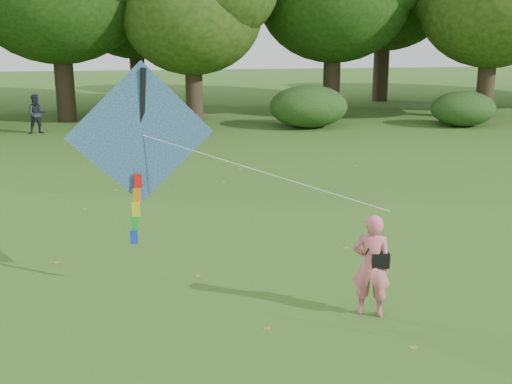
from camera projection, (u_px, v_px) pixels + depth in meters
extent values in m
plane|color=#265114|center=(343.00, 302.00, 11.27)|extent=(100.00, 100.00, 0.00)
imported|color=#DF697B|center=(371.00, 265.00, 10.58)|extent=(0.75, 0.62, 1.76)
imported|color=#22232D|center=(37.00, 114.00, 26.98)|extent=(0.96, 0.85, 1.67)
cube|color=black|center=(379.00, 260.00, 10.53)|extent=(0.30, 0.20, 0.26)
cylinder|color=black|center=(374.00, 241.00, 10.42)|extent=(0.33, 0.14, 0.47)
cube|color=#233799|center=(141.00, 135.00, 11.03)|extent=(2.51, 0.63, 2.55)
cube|color=black|center=(141.00, 134.00, 11.05)|extent=(0.29, 0.56, 2.31)
cylinder|color=white|center=(262.00, 172.00, 10.67)|extent=(3.99, 1.54, 1.07)
cube|color=red|center=(138.00, 181.00, 11.25)|extent=(0.14, 0.06, 0.26)
cube|color=orange|center=(137.00, 195.00, 11.32)|extent=(0.14, 0.06, 0.26)
cube|color=yellow|center=(136.00, 209.00, 11.39)|extent=(0.14, 0.06, 0.26)
cube|color=green|center=(135.00, 223.00, 11.45)|extent=(0.14, 0.06, 0.26)
cube|color=blue|center=(134.00, 237.00, 11.52)|extent=(0.14, 0.06, 0.26)
cylinder|color=#3A2D1E|center=(64.00, 80.00, 29.91)|extent=(0.88, 0.88, 3.85)
cylinder|color=#3A2D1E|center=(194.00, 88.00, 29.75)|extent=(0.80, 0.80, 3.15)
ellipsoid|color=#1E3F11|center=(192.00, 14.00, 28.86)|extent=(6.40, 6.40, 5.44)
cylinder|color=#3A2D1E|center=(332.00, 77.00, 32.41)|extent=(0.86, 0.86, 3.67)
cylinder|color=#3A2D1E|center=(486.00, 83.00, 30.86)|extent=(0.83, 0.83, 3.43)
ellipsoid|color=#1E3F11|center=(493.00, 5.00, 29.91)|extent=(6.80, 6.80, 5.78)
cylinder|color=#3A2D1E|center=(138.00, 71.00, 36.53)|extent=(0.84, 0.84, 3.50)
ellipsoid|color=#1E3F11|center=(134.00, 4.00, 35.55)|extent=(7.00, 7.00, 5.95)
cylinder|color=#3A2D1E|center=(381.00, 66.00, 37.13)|extent=(0.90, 0.90, 4.02)
ellipsoid|color=#264919|center=(149.00, 117.00, 26.97)|extent=(2.66, 2.09, 1.42)
ellipsoid|color=#264919|center=(309.00, 106.00, 28.49)|extent=(3.50, 2.75, 1.88)
ellipsoid|color=#264919|center=(463.00, 109.00, 28.87)|extent=(2.94, 2.31, 1.58)
cube|color=olive|center=(346.00, 248.00, 13.88)|extent=(0.14, 0.12, 0.01)
cube|color=olive|center=(355.00, 166.00, 21.38)|extent=(0.14, 0.14, 0.01)
cube|color=olive|center=(413.00, 348.00, 9.71)|extent=(0.14, 0.11, 0.01)
cube|color=olive|center=(116.00, 190.00, 18.39)|extent=(0.14, 0.13, 0.01)
cube|color=olive|center=(198.00, 276.00, 12.37)|extent=(0.13, 0.14, 0.01)
cube|color=olive|center=(267.00, 328.00, 10.31)|extent=(0.13, 0.09, 0.01)
cube|color=olive|center=(85.00, 209.00, 16.61)|extent=(0.11, 0.14, 0.01)
cube|color=olive|center=(224.00, 182.00, 19.35)|extent=(0.10, 0.13, 0.01)
cube|color=olive|center=(57.00, 262.00, 13.05)|extent=(0.14, 0.14, 0.01)
cube|color=olive|center=(240.00, 169.00, 20.88)|extent=(0.14, 0.13, 0.01)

